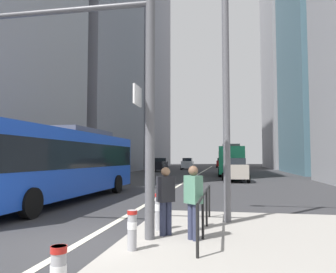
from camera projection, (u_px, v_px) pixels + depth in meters
ground_plane at (186, 181)px, 27.15m from camera, size 160.00×160.00×0.00m
lane_centre_line at (197, 175)px, 36.97m from camera, size 0.20×80.00×0.01m
office_tower_left_far at (137, 45)px, 72.34m from camera, size 10.97×24.29×54.13m
office_tower_right_far at (297, 46)px, 62.86m from camera, size 11.61×19.62×47.20m
city_bus_blue_oncoming at (61, 160)px, 14.60m from camera, size 2.94×12.21×3.40m
city_bus_red_receding at (231, 159)px, 36.70m from camera, size 2.78×11.05×3.40m
car_oncoming_mid at (188, 164)px, 54.86m from camera, size 2.16×4.47×1.94m
car_receding_near at (221, 163)px, 65.95m from camera, size 2.15×4.40×1.94m
car_receding_far at (235, 170)px, 26.92m from camera, size 2.22×4.57×1.94m
car_oncoming_far at (159, 165)px, 46.68m from camera, size 2.10×4.52×1.94m
traffic_signal_gantry at (60, 68)px, 7.87m from camera, size 6.67×0.65×6.00m
street_lamp_post at (226, 44)px, 9.48m from camera, size 5.50×0.32×8.00m
bollard_right at (132, 228)px, 6.36m from camera, size 0.20×0.20×0.78m
bollard_back at (159, 210)px, 8.15m from camera, size 0.20×0.20×0.90m
pedestrian_railing at (205, 202)px, 7.93m from camera, size 0.06×4.21×0.98m
pedestrian_waiting at (166, 198)px, 7.63m from camera, size 0.44×0.44×1.58m
pedestrian_far at (193, 199)px, 7.19m from camera, size 0.44×0.43×1.63m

